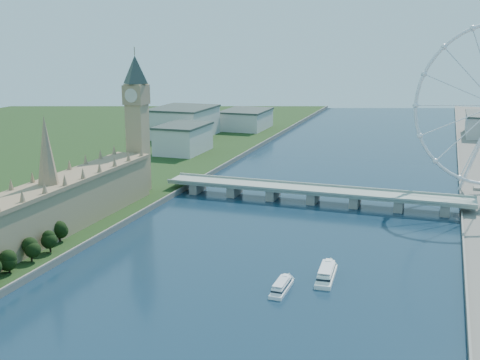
% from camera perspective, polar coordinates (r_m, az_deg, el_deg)
% --- Properties ---
extents(parliament_range, '(24.00, 200.00, 70.00)m').
position_cam_1_polar(parliament_range, '(366.80, -17.52, -2.62)').
color(parliament_range, tan).
rests_on(parliament_range, ground).
extents(big_ben, '(20.02, 20.02, 110.00)m').
position_cam_1_polar(big_ben, '(447.31, -9.78, 6.91)').
color(big_ben, tan).
rests_on(big_ben, ground).
extents(westminster_bridge, '(220.00, 22.00, 9.50)m').
position_cam_1_polar(westminster_bridge, '(434.91, 6.98, -1.22)').
color(westminster_bridge, gray).
rests_on(westminster_bridge, ground).
extents(city_skyline, '(505.00, 280.00, 32.00)m').
position_cam_1_polar(city_skyline, '(681.13, 14.85, 4.64)').
color(city_skyline, beige).
rests_on(city_skyline, ground).
extents(tour_boat_near, '(6.83, 25.53, 5.58)m').
position_cam_1_polar(tour_boat_near, '(286.95, 3.95, -10.44)').
color(tour_boat_near, white).
rests_on(tour_boat_near, ground).
extents(tour_boat_far, '(9.88, 31.77, 6.94)m').
position_cam_1_polar(tour_boat_far, '(302.36, 8.16, -9.27)').
color(tour_boat_far, white).
rests_on(tour_boat_far, ground).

